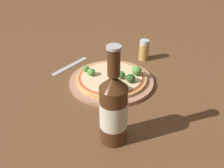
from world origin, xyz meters
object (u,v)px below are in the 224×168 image
object	(u,v)px
pepper_shaker	(144,50)
pizza	(111,78)
fork	(70,66)
beer_bottle	(114,109)

from	to	relation	value
pepper_shaker	pizza	bearing A→B (deg)	-76.85
pizza	fork	distance (m)	0.19
pizza	beer_bottle	world-z (taller)	beer_bottle
beer_bottle	fork	world-z (taller)	beer_bottle
pizza	fork	bearing A→B (deg)	-168.44
pizza	pepper_shaker	xyz separation A→B (m)	(-0.05, 0.20, 0.02)
pizza	fork	world-z (taller)	pizza
fork	beer_bottle	bearing A→B (deg)	-119.24
pepper_shaker	fork	bearing A→B (deg)	-119.60
beer_bottle	pepper_shaker	distance (m)	0.44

